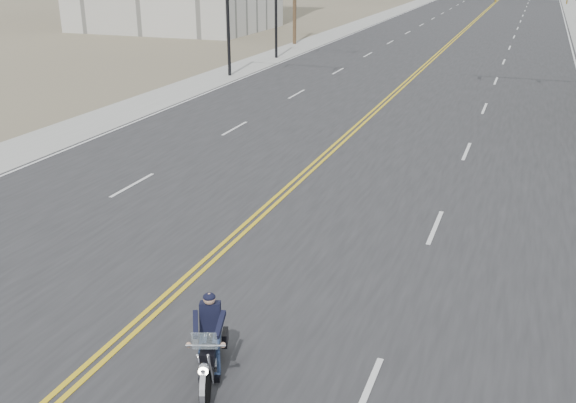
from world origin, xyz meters
The scene contains 3 objects.
road centered at (0.00, 70.00, 0.01)m, with size 20.00×200.00×0.01m, color #303033.
sidewalk_left centered at (-11.50, 70.00, 0.01)m, with size 3.00×200.00×0.01m, color #A5A5A0.
motorcyclist centered at (2.25, 3.59, 0.80)m, with size 0.88×2.05×1.60m, color black, non-canonical shape.
Camera 1 is at (7.00, -5.00, 7.20)m, focal length 40.00 mm.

